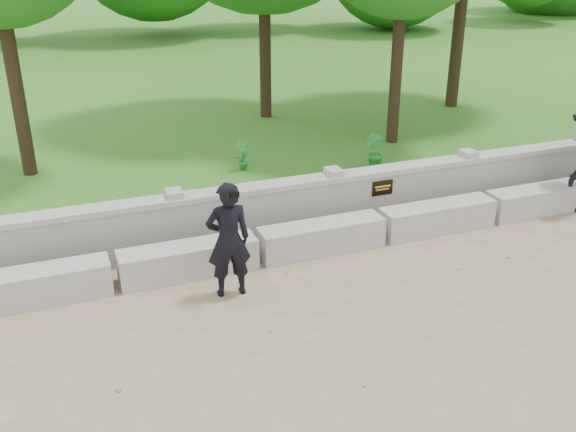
# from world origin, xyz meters

# --- Properties ---
(ground) EXTENTS (80.00, 80.00, 0.00)m
(ground) POSITION_xyz_m (0.00, 0.00, 0.00)
(ground) COLOR tan
(ground) RESTS_ON ground
(lawn) EXTENTS (40.00, 22.00, 0.25)m
(lawn) POSITION_xyz_m (0.00, 14.00, 0.12)
(lawn) COLOR #2A731E
(lawn) RESTS_ON ground
(concrete_bench) EXTENTS (11.90, 0.45, 0.45)m
(concrete_bench) POSITION_xyz_m (0.00, 1.90, 0.22)
(concrete_bench) COLOR beige
(concrete_bench) RESTS_ON ground
(parapet_wall) EXTENTS (12.50, 0.35, 0.90)m
(parapet_wall) POSITION_xyz_m (0.00, 2.60, 0.46)
(parapet_wall) COLOR #B9B6AE
(parapet_wall) RESTS_ON ground
(man_main) EXTENTS (0.59, 0.53, 1.56)m
(man_main) POSITION_xyz_m (-2.62, 1.20, 0.78)
(man_main) COLOR black
(man_main) RESTS_ON ground
(shrub_a) EXTENTS (0.36, 0.32, 0.58)m
(shrub_a) POSITION_xyz_m (-1.21, 5.08, 0.54)
(shrub_a) COLOR #2B7F31
(shrub_a) RESTS_ON lawn
(shrub_b) EXTENTS (0.38, 0.43, 0.68)m
(shrub_b) POSITION_xyz_m (1.10, 4.23, 0.59)
(shrub_b) COLOR #2B7F31
(shrub_b) RESTS_ON lawn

